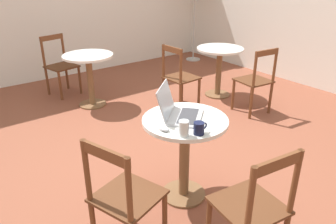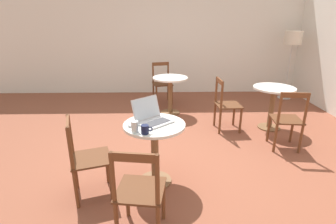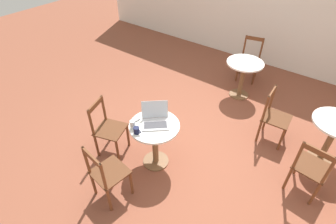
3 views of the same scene
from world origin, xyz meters
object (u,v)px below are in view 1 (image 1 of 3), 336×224
(cafe_table_far, at_px, (89,68))
(chair_mid_left, at_px, (179,78))
(laptop, at_px, (179,111))
(chair_near_left, at_px, (124,199))
(mug, at_px, (199,128))
(chair_near_front, at_px, (253,209))
(chair_mid_front, at_px, (256,81))
(mouse, at_px, (164,128))
(cafe_table_mid, at_px, (219,61))
(drinking_glass, at_px, (184,128))
(cafe_table_near, at_px, (185,140))
(chair_far_back, at_px, (60,66))

(cafe_table_far, relative_size, chair_mid_left, 0.83)
(chair_mid_left, height_order, laptop, laptop)
(chair_near_left, height_order, mug, chair_near_left)
(chair_near_left, distance_m, chair_mid_left, 2.46)
(chair_near_left, distance_m, laptop, 0.79)
(cafe_table_far, relative_size, laptop, 1.54)
(laptop, height_order, mug, laptop)
(cafe_table_far, bearing_deg, chair_near_front, -96.51)
(chair_mid_front, xyz_separation_m, mouse, (-2.06, -0.82, 0.30))
(cafe_table_mid, bearing_deg, chair_near_front, -131.41)
(chair_mid_left, height_order, chair_mid_front, same)
(cafe_table_mid, height_order, chair_mid_left, chair_mid_left)
(chair_near_front, xyz_separation_m, chair_mid_front, (1.92, 1.54, 0.00))
(chair_near_front, distance_m, chair_near_left, 0.80)
(chair_mid_left, distance_m, mug, 2.10)
(laptop, relative_size, drinking_glass, 4.12)
(chair_mid_left, height_order, mug, chair_mid_left)
(cafe_table_near, distance_m, chair_near_front, 0.79)
(drinking_glass, bearing_deg, chair_far_back, 85.09)
(cafe_table_near, bearing_deg, chair_far_back, 88.30)
(cafe_table_near, distance_m, cafe_table_mid, 2.42)
(cafe_table_far, height_order, drinking_glass, drinking_glass)
(chair_near_left, height_order, laptop, laptop)
(chair_mid_front, bearing_deg, chair_far_back, 128.24)
(laptop, bearing_deg, cafe_table_near, -65.35)
(chair_far_back, xyz_separation_m, laptop, (-0.11, -2.91, 0.33))
(chair_near_front, relative_size, laptop, 1.86)
(cafe_table_mid, height_order, mug, mug)
(chair_near_left, xyz_separation_m, chair_mid_front, (2.50, 0.98, 0.00))
(chair_near_left, distance_m, drinking_glass, 0.60)
(cafe_table_mid, xyz_separation_m, chair_near_left, (-2.58, -1.72, -0.10))
(chair_mid_front, bearing_deg, cafe_table_near, -157.20)
(chair_mid_left, relative_size, mug, 7.66)
(chair_far_back, bearing_deg, mug, -93.01)
(mouse, relative_size, mug, 0.89)
(chair_mid_left, relative_size, chair_mid_front, 1.00)
(cafe_table_near, relative_size, drinking_glass, 6.33)
(cafe_table_mid, distance_m, laptop, 2.42)
(chair_mid_left, xyz_separation_m, mug, (-1.20, -1.70, 0.33))
(chair_near_left, bearing_deg, chair_near_front, -43.84)
(cafe_table_near, xyz_separation_m, chair_near_left, (-0.68, -0.22, -0.10))
(cafe_table_far, distance_m, chair_mid_front, 2.18)
(chair_mid_front, height_order, laptop, laptop)
(cafe_table_near, relative_size, mug, 6.32)
(cafe_table_mid, height_order, chair_near_front, chair_near_front)
(chair_near_left, bearing_deg, chair_mid_left, 42.86)
(cafe_table_near, height_order, chair_far_back, chair_far_back)
(cafe_table_mid, distance_m, cafe_table_far, 1.83)
(laptop, distance_m, mug, 0.30)
(cafe_table_far, distance_m, chair_mid_left, 1.21)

